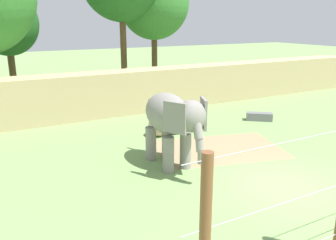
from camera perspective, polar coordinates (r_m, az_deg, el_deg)
The scene contains 8 objects.
ground_plane at distance 12.50m, azimuth 18.12°, elevation -10.27°, with size 120.00×120.00×0.00m, color #759956.
dirt_patch at distance 15.35m, azimuth 8.25°, elevation -4.65°, with size 5.31×3.50×0.01m, color #937F5B.
embankment_wall at distance 21.45m, azimuth -4.86°, elevation 4.82°, with size 36.00×1.80×2.51m, color tan.
elephant at distance 12.86m, azimuth 0.60°, elevation 0.19°, with size 1.60×3.81×2.82m.
enrichment_ball at distance 16.74m, azimuth -1.66°, elevation -1.04°, with size 0.95×0.95×0.95m, color tan.
feed_trough at distance 20.04m, azimuth 14.63°, elevation 0.54°, with size 1.40×1.27×0.44m.
tree_left_of_centre at distance 27.31m, azimuth -2.30°, elevation 18.57°, with size 5.21×5.21×9.40m.
tree_behind_wall at distance 25.44m, azimuth -24.74°, elevation 14.03°, with size 3.94×3.94×7.25m.
Camera 1 is at (-8.45, -7.51, 5.34)m, focal length 37.47 mm.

